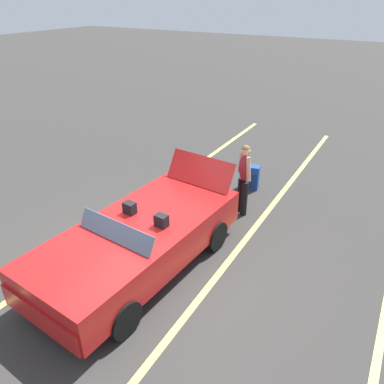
{
  "coord_description": "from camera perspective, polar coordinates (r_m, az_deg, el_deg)",
  "views": [
    {
      "loc": [
        4.14,
        3.54,
        4.5
      ],
      "look_at": [
        -1.8,
        0.03,
        0.75
      ],
      "focal_mm": 34.62,
      "sensor_mm": 36.0,
      "label": 1
    }
  ],
  "objects": [
    {
      "name": "ground_plane",
      "position": [
        7.06,
        -7.84,
        -11.37
      ],
      "size": [
        80.0,
        80.0,
        0.0
      ],
      "primitive_type": "plane",
      "color": "#383533"
    },
    {
      "name": "lot_line_near",
      "position": [
        7.84,
        -15.89,
        -7.76
      ],
      "size": [
        18.0,
        0.12,
        0.01
      ],
      "primitive_type": "cube",
      "color": "#EAE066",
      "rests_on": "ground_plane"
    },
    {
      "name": "lot_line_mid",
      "position": [
        6.5,
        1.82,
        -15.29
      ],
      "size": [
        18.0,
        0.12,
        0.01
      ],
      "primitive_type": "cube",
      "color": "#EAE066",
      "rests_on": "ground_plane"
    },
    {
      "name": "lot_line_far",
      "position": [
        6.13,
        26.51,
        -22.73
      ],
      "size": [
        18.0,
        0.12,
        0.01
      ],
      "primitive_type": "cube",
      "color": "#EAE066",
      "rests_on": "ground_plane"
    },
    {
      "name": "convertible_car",
      "position": [
        6.59,
        -9.33,
        -8.29
      ],
      "size": [
        4.32,
        2.07,
        1.5
      ],
      "rotation": [
        0.0,
        0.0,
        -0.08
      ],
      "color": "red",
      "rests_on": "ground_plane"
    },
    {
      "name": "suitcase_large_black",
      "position": [
        9.23,
        2.31,
        1.91
      ],
      "size": [
        0.52,
        0.55,
        0.74
      ],
      "rotation": [
        0.0,
        0.0,
        3.83
      ],
      "color": "black",
      "rests_on": "ground_plane"
    },
    {
      "name": "suitcase_medium_bright",
      "position": [
        9.61,
        9.08,
        2.28
      ],
      "size": [
        0.33,
        0.44,
        0.62
      ],
      "rotation": [
        0.0,
        0.0,
        0.2
      ],
      "color": "#1E479E",
      "rests_on": "ground_plane"
    },
    {
      "name": "duffel_bag",
      "position": [
        10.09,
        1.62,
        3.04
      ],
      "size": [
        0.43,
        0.68,
        0.34
      ],
      "rotation": [
        0.0,
        0.0,
        4.88
      ],
      "color": "#1E479E",
      "rests_on": "ground_plane"
    },
    {
      "name": "traveler_person",
      "position": [
        8.21,
        8.0,
        2.46
      ],
      "size": [
        0.48,
        0.5,
        1.65
      ],
      "rotation": [
        0.0,
        0.0,
        -0.76
      ],
      "color": "black",
      "rests_on": "ground_plane"
    }
  ]
}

